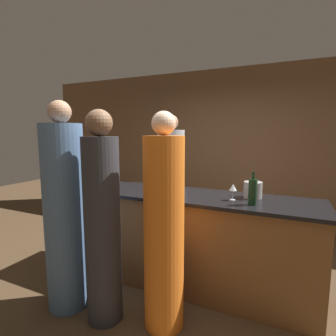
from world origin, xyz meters
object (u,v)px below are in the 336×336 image
at_px(guest_0, 164,230).
at_px(ice_bucket, 253,190).
at_px(wine_bottle_0, 253,192).
at_px(guest_1, 65,214).
at_px(guest_2, 103,224).
at_px(bartender, 171,187).

bearing_deg(guest_0, ice_bucket, 52.76).
relative_size(guest_0, wine_bottle_0, 6.04).
distance_m(guest_0, ice_bucket, 1.02).
distance_m(guest_1, ice_bucket, 1.82).
bearing_deg(wine_bottle_0, guest_2, -149.70).
relative_size(wine_bottle_0, ice_bucket, 1.68).
distance_m(guest_2, ice_bucket, 1.47).
distance_m(bartender, ice_bucket, 1.40).
height_order(guest_1, ice_bucket, guest_1).
height_order(guest_1, wine_bottle_0, guest_1).
height_order(guest_1, guest_2, guest_1).
bearing_deg(guest_1, ice_bucket, 30.97).
distance_m(wine_bottle_0, ice_bucket, 0.27).
xyz_separation_m(guest_2, ice_bucket, (1.12, 0.94, 0.22)).
bearing_deg(ice_bucket, wine_bottle_0, -84.09).
bearing_deg(bartender, guest_0, 112.04).
bearing_deg(ice_bucket, guest_1, -149.03).
relative_size(guest_0, ice_bucket, 10.18).
xyz_separation_m(guest_1, guest_2, (0.44, -0.01, -0.03)).
relative_size(bartender, ice_bucket, 10.62).
height_order(guest_0, wine_bottle_0, guest_0).
xyz_separation_m(guest_0, wine_bottle_0, (0.63, 0.52, 0.28)).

